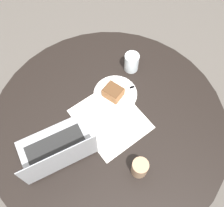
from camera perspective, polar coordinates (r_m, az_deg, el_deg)
ground_plane at (r=2.00m, az=-0.51°, el=-12.66°), size 12.00×12.00×0.00m
dining_table at (r=1.43m, az=-0.70°, el=-5.94°), size 1.19×1.19×0.74m
paper_document at (r=1.31m, az=-0.24°, el=-3.54°), size 0.35×0.31×0.00m
plate at (r=1.37m, az=0.73°, el=2.06°), size 0.23×0.23×0.01m
cake_slice at (r=1.34m, az=0.27°, el=2.47°), size 0.11×0.10×0.06m
fork at (r=1.37m, az=2.33°, el=2.89°), size 0.07×0.17×0.00m
coffee_glass at (r=1.18m, az=6.05°, el=-13.73°), size 0.07×0.07×0.09m
water_glass at (r=1.43m, az=4.28°, el=8.94°), size 0.08×0.08×0.11m
laptop at (r=1.24m, az=-11.86°, el=-9.89°), size 0.28×0.37×0.21m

